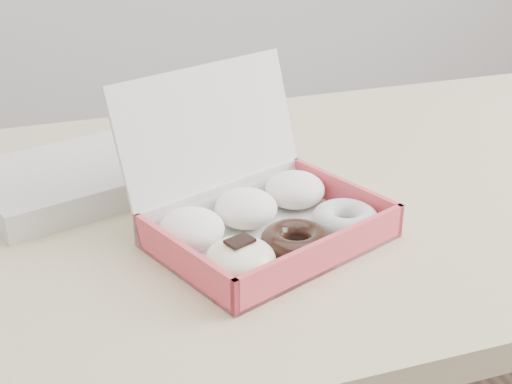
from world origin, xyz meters
name	(u,v)px	position (x,y,z in m)	size (l,w,h in m)	color
table	(348,228)	(0.00, 0.00, 0.67)	(1.20, 0.80, 0.75)	tan
donut_box	(260,215)	(-0.18, -0.11, 0.78)	(0.35, 0.33, 0.20)	silver
newspapers	(72,180)	(-0.40, 0.10, 0.77)	(0.25, 0.20, 0.04)	silver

